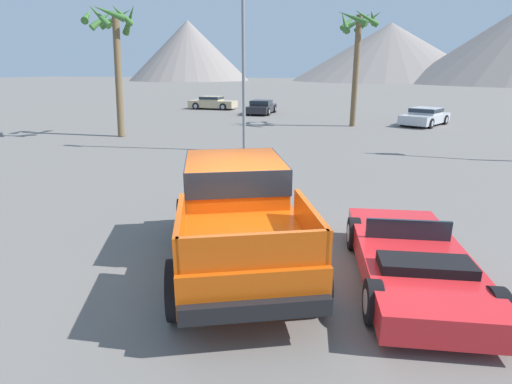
% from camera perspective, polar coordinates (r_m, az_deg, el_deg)
% --- Properties ---
extents(ground_plane, '(320.00, 320.00, 0.00)m').
position_cam_1_polar(ground_plane, '(7.60, -0.34, -10.74)').
color(ground_plane, slate).
extents(orange_pickup_truck, '(3.90, 5.27, 1.87)m').
position_cam_1_polar(orange_pickup_truck, '(7.51, -2.71, -2.20)').
color(orange_pickup_truck, '#CC4C0C').
rests_on(orange_pickup_truck, ground_plane).
extents(red_convertible_car, '(2.50, 4.35, 0.98)m').
position_cam_1_polar(red_convertible_car, '(7.44, 21.41, -9.21)').
color(red_convertible_car, red).
rests_on(red_convertible_car, ground_plane).
extents(parked_car_silver, '(3.43, 4.58, 1.14)m').
position_cam_1_polar(parked_car_silver, '(28.93, 23.00, 9.93)').
color(parked_car_silver, '#B7BABF').
rests_on(parked_car_silver, ground_plane).
extents(parked_car_tan, '(4.33, 1.95, 1.16)m').
position_cam_1_polar(parked_car_tan, '(37.88, -6.24, 12.59)').
color(parked_car_tan, tan).
rests_on(parked_car_tan, ground_plane).
extents(parked_car_dark, '(2.08, 4.10, 1.11)m').
position_cam_1_polar(parked_car_dark, '(33.65, 0.78, 12.07)').
color(parked_car_dark, '#232328').
rests_on(parked_car_dark, ground_plane).
extents(street_lamp_post, '(0.90, 0.24, 8.47)m').
position_cam_1_polar(street_lamp_post, '(17.88, -1.83, 21.86)').
color(street_lamp_post, slate).
rests_on(street_lamp_post, ground_plane).
extents(palm_tree_tall, '(2.70, 2.91, 7.06)m').
position_cam_1_polar(palm_tree_tall, '(26.85, 14.28, 20.47)').
color(palm_tree_tall, brown).
rests_on(palm_tree_tall, ground_plane).
extents(palm_tree_short, '(3.03, 3.01, 6.77)m').
position_cam_1_polar(palm_tree_short, '(23.32, -19.79, 20.02)').
color(palm_tree_short, brown).
rests_on(palm_tree_short, ground_plane).
extents(distant_mountain_range, '(145.56, 77.51, 21.02)m').
position_cam_1_polar(distant_mountain_range, '(127.50, 21.48, 18.76)').
color(distant_mountain_range, gray).
rests_on(distant_mountain_range, ground_plane).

